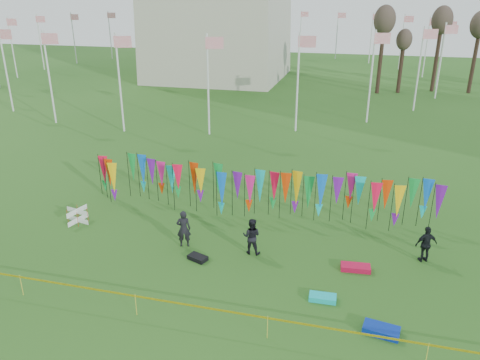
% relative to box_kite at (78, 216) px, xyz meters
% --- Properties ---
extents(ground, '(160.00, 160.00, 0.00)m').
position_rel_box_kite_xyz_m(ground, '(8.21, -4.02, -0.39)').
color(ground, '#1E4914').
rests_on(ground, ground).
extents(flagpole_ring, '(57.40, 56.16, 8.00)m').
position_rel_box_kite_xyz_m(flagpole_ring, '(-5.79, 43.98, 3.61)').
color(flagpole_ring, silver).
rests_on(flagpole_ring, ground).
extents(banner_row, '(18.64, 0.64, 2.45)m').
position_rel_box_kite_xyz_m(banner_row, '(8.49, 3.30, 1.18)').
color(banner_row, black).
rests_on(banner_row, ground).
extents(caution_tape_near, '(26.00, 0.02, 0.90)m').
position_rel_box_kite_xyz_m(caution_tape_near, '(7.99, -6.00, 0.39)').
color(caution_tape_near, '#FFE805').
rests_on(caution_tape_near, ground).
extents(box_kite, '(0.70, 0.70, 0.77)m').
position_rel_box_kite_xyz_m(box_kite, '(0.00, 0.00, 0.00)').
color(box_kite, red).
rests_on(box_kite, ground).
extents(person_left, '(0.76, 0.65, 1.77)m').
position_rel_box_kite_xyz_m(person_left, '(6.08, -0.86, 0.50)').
color(person_left, black).
rests_on(person_left, ground).
extents(person_mid, '(0.82, 0.51, 1.68)m').
position_rel_box_kite_xyz_m(person_mid, '(9.21, -0.69, 0.45)').
color(person_mid, black).
rests_on(person_mid, ground).
extents(person_right, '(1.11, 0.89, 1.66)m').
position_rel_box_kite_xyz_m(person_right, '(16.63, 0.53, 0.44)').
color(person_right, black).
rests_on(person_right, ground).
extents(kite_bag_turquoise, '(1.04, 0.55, 0.20)m').
position_rel_box_kite_xyz_m(kite_bag_turquoise, '(12.63, -3.39, -0.29)').
color(kite_bag_turquoise, '#0DC8CC').
rests_on(kite_bag_turquoise, ground).
extents(kite_bag_blue, '(1.30, 0.83, 0.25)m').
position_rel_box_kite_xyz_m(kite_bag_blue, '(14.75, -4.78, -0.26)').
color(kite_bag_blue, '#092AA0').
rests_on(kite_bag_blue, ground).
extents(kite_bag_red, '(1.26, 0.66, 0.22)m').
position_rel_box_kite_xyz_m(kite_bag_red, '(13.78, -0.95, -0.28)').
color(kite_bag_red, '#C00C35').
rests_on(kite_bag_red, ground).
extents(kite_bag_black, '(0.95, 0.75, 0.19)m').
position_rel_box_kite_xyz_m(kite_bag_black, '(7.07, -1.86, -0.29)').
color(kite_bag_black, black).
rests_on(kite_bag_black, ground).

